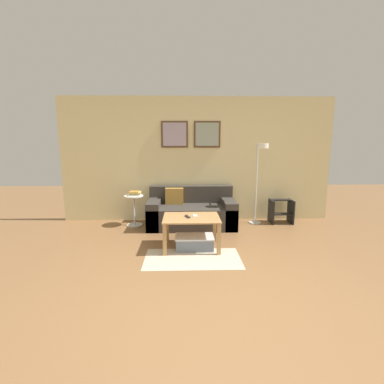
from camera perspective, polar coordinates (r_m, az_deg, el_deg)
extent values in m
plane|color=brown|center=(3.02, 4.17, -22.88)|extent=(16.00, 16.00, 0.00)
cube|color=beige|center=(5.83, 1.04, 6.60)|extent=(5.60, 0.06, 2.55)
cube|color=#513823|center=(5.77, -3.60, 11.73)|extent=(0.54, 0.02, 0.53)
cube|color=#A393A8|center=(5.76, -3.60, 11.74)|extent=(0.47, 0.01, 0.46)
cube|color=#513823|center=(5.79, 3.12, 11.73)|extent=(0.54, 0.02, 0.53)
cube|color=#939E8E|center=(5.78, 3.13, 11.74)|extent=(0.47, 0.01, 0.46)
cube|color=#C1B299|center=(4.09, 0.12, -13.48)|extent=(1.37, 0.75, 0.01)
cube|color=#38332D|center=(5.50, -0.10, -4.91)|extent=(1.70, 0.87, 0.42)
cube|color=#38332D|center=(5.74, -0.19, -0.38)|extent=(1.70, 0.20, 0.34)
cube|color=#38332D|center=(5.51, -7.71, -4.32)|extent=(0.24, 0.87, 0.54)
cube|color=#38332D|center=(5.55, 7.46, -4.21)|extent=(0.24, 0.87, 0.54)
cube|color=#A87A33|center=(5.58, -3.63, -0.83)|extent=(0.36, 0.14, 0.32)
cube|color=#AD7F4C|center=(4.32, -0.13, -5.29)|extent=(0.87, 0.66, 0.02)
cube|color=#AD7F4C|center=(4.13, -5.61, -9.73)|extent=(0.06, 0.06, 0.48)
cube|color=#AD7F4C|center=(4.15, 5.54, -9.62)|extent=(0.06, 0.06, 0.48)
cube|color=#AD7F4C|center=(4.68, -5.13, -7.29)|extent=(0.06, 0.06, 0.48)
cube|color=#AD7F4C|center=(4.70, 4.65, -7.21)|extent=(0.06, 0.06, 0.48)
cube|color=slate|center=(4.41, 0.51, -10.40)|extent=(0.57, 0.34, 0.19)
cube|color=silver|center=(4.37, 0.51, -9.14)|extent=(0.60, 0.36, 0.02)
cylinder|color=silver|center=(5.90, 12.74, -6.12)|extent=(0.25, 0.25, 0.02)
cylinder|color=silver|center=(5.73, 13.06, 1.61)|extent=(0.03, 0.03, 1.58)
cylinder|color=silver|center=(5.51, 13.82, 9.53)|extent=(0.02, 0.32, 0.02)
cylinder|color=white|center=(5.36, 14.26, 9.17)|extent=(0.22, 0.22, 0.09)
cylinder|color=silver|center=(5.73, -11.66, -6.59)|extent=(0.32, 0.32, 0.01)
cylinder|color=silver|center=(5.65, -11.77, -3.75)|extent=(0.04, 0.04, 0.57)
cylinder|color=silver|center=(5.59, -11.88, -0.81)|extent=(0.38, 0.38, 0.02)
cube|color=silver|center=(5.59, -11.72, -0.59)|extent=(0.24, 0.19, 0.02)
cube|color=#D8C666|center=(5.60, -11.56, -0.31)|extent=(0.22, 0.12, 0.03)
cube|color=#D8C666|center=(5.58, -11.59, -0.09)|extent=(0.23, 0.17, 0.02)
cube|color=#D18438|center=(5.58, -11.74, 0.08)|extent=(0.19, 0.19, 0.01)
cube|color=#232328|center=(4.32, -0.93, -5.05)|extent=(0.09, 0.15, 0.02)
cube|color=silver|center=(4.39, 0.62, -4.86)|extent=(0.07, 0.14, 0.01)
cube|color=black|center=(5.94, 15.91, -3.86)|extent=(0.03, 0.35, 0.48)
cube|color=black|center=(6.07, 19.61, -3.75)|extent=(0.03, 0.35, 0.48)
cube|color=black|center=(5.95, 17.96, -4.30)|extent=(0.38, 0.16, 0.02)
cube|color=black|center=(6.01, 17.71, -1.54)|extent=(0.38, 0.16, 0.02)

